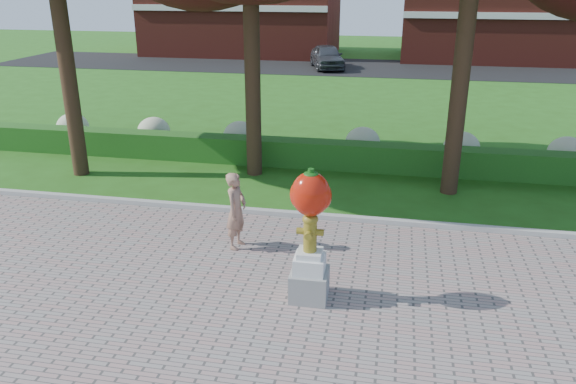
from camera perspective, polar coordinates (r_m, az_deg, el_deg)
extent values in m
plane|color=#275A16|center=(10.80, -0.95, -8.94)|extent=(100.00, 100.00, 0.00)
cube|color=#ADADA5|center=(13.41, 1.72, -2.41)|extent=(40.00, 0.18, 0.15)
cube|color=#1D4E16|center=(17.02, 3.96, 3.82)|extent=(24.00, 0.70, 0.80)
ellipsoid|color=#C0C495|center=(20.94, -21.02, 6.13)|extent=(1.10, 1.10, 0.99)
ellipsoid|color=#C0C495|center=(19.53, -13.46, 5.97)|extent=(1.10, 1.10, 0.99)
ellipsoid|color=#C0C495|center=(18.51, -4.92, 5.66)|extent=(1.10, 1.10, 0.99)
ellipsoid|color=#C0C495|center=(17.85, 7.58, 4.99)|extent=(1.10, 1.10, 0.99)
ellipsoid|color=#C0C495|center=(17.94, 17.20, 4.31)|extent=(1.10, 1.10, 0.99)
ellipsoid|color=#C0C495|center=(18.52, 26.45, 3.54)|extent=(1.10, 1.10, 0.99)
cube|color=black|center=(37.60, 8.17, 12.41)|extent=(50.00, 8.00, 0.02)
cube|color=maroon|center=(44.84, -4.63, 18.35)|extent=(14.00, 8.00, 7.00)
cube|color=maroon|center=(43.64, 19.91, 16.79)|extent=(12.00, 8.00, 6.40)
cylinder|color=black|center=(16.89, -21.65, 12.59)|extent=(0.44, 0.44, 6.72)
cylinder|color=black|center=(15.84, -3.64, 12.49)|extent=(0.44, 0.44, 6.16)
cylinder|color=black|center=(14.84, 17.39, 13.24)|extent=(0.44, 0.44, 7.28)
cube|color=gray|center=(10.06, 2.18, -9.36)|extent=(0.67, 0.67, 0.53)
cube|color=silver|center=(9.86, 2.21, -7.29)|extent=(0.54, 0.54, 0.30)
cube|color=silver|center=(9.76, 2.23, -6.25)|extent=(0.43, 0.43, 0.11)
cylinder|color=olive|center=(9.61, 2.26, -4.39)|extent=(0.23, 0.23, 0.59)
ellipsoid|color=olive|center=(9.49, 2.28, -2.77)|extent=(0.28, 0.28, 0.19)
cylinder|color=olive|center=(9.61, 1.26, -3.97)|extent=(0.13, 0.12, 0.12)
cylinder|color=olive|center=(9.56, 3.27, -4.13)|extent=(0.13, 0.12, 0.12)
cylinder|color=olive|center=(9.44, 2.11, -4.45)|extent=(0.13, 0.13, 0.13)
cylinder|color=olive|center=(9.46, 2.29, -2.30)|extent=(0.08, 0.08, 0.05)
ellipsoid|color=red|center=(9.32, 2.32, -0.21)|extent=(0.66, 0.59, 0.77)
ellipsoid|color=red|center=(9.35, 1.17, -0.25)|extent=(0.33, 0.33, 0.49)
ellipsoid|color=red|center=(9.30, 3.48, -0.41)|extent=(0.33, 0.33, 0.49)
cylinder|color=#155312|center=(9.19, 2.36, 2.01)|extent=(0.11, 0.11, 0.13)
ellipsoid|color=#155312|center=(9.20, 2.35, 1.82)|extent=(0.25, 0.25, 0.08)
imported|color=#A1735C|center=(11.69, -5.28, -1.89)|extent=(0.48, 0.65, 1.65)
imported|color=#3B3D42|center=(36.78, 3.99, 13.57)|extent=(2.96, 4.69, 1.49)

